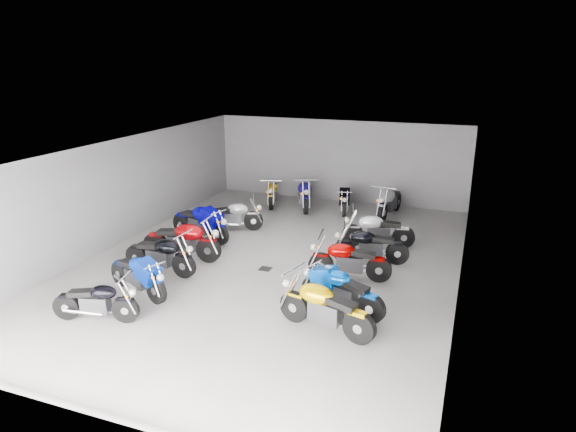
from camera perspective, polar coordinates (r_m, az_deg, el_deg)
name	(u,v)px	position (r m, az deg, el deg)	size (l,w,h in m)	color
ground	(272,262)	(14.50, -1.77, -5.17)	(14.00, 14.00, 0.00)	#A19E99
wall_back	(339,161)	(20.43, 5.67, 6.10)	(10.00, 0.10, 3.20)	slate
wall_left	(120,192)	(16.46, -18.17, 2.58)	(0.10, 14.00, 3.20)	slate
wall_right	(465,229)	(13.00, 19.04, -1.32)	(0.10, 14.00, 3.20)	slate
ceiling	(271,149)	(13.60, -1.89, 7.47)	(10.00, 14.00, 0.04)	black
drain_grate	(265,269)	(14.07, -2.54, -5.88)	(0.32, 0.32, 0.01)	black
motorcycle_left_a	(96,301)	(12.01, -20.51, -8.86)	(1.91, 0.62, 0.86)	black
motorcycle_left_b	(138,275)	(12.94, -16.33, -6.30)	(2.06, 0.88, 0.94)	black
motorcycle_left_c	(161,255)	(14.02, -13.98, -4.18)	(2.20, 0.46, 0.97)	black
motorcycle_left_d	(182,241)	(14.81, -11.65, -2.69)	(2.37, 0.53, 1.04)	black
motorcycle_left_e	(201,223)	(16.27, -9.69, -0.75)	(2.31, 0.82, 1.04)	black
motorcycle_left_f	(232,216)	(17.04, -6.22, 0.01)	(1.97, 1.00, 0.92)	black
motorcycle_right_b	(325,308)	(10.86, 4.08, -10.13)	(2.24, 0.73, 1.00)	black
motorcycle_right_c	(341,291)	(11.68, 5.89, -8.26)	(2.10, 0.79, 0.95)	black
motorcycle_right_d	(349,260)	(13.35, 6.76, -4.92)	(2.16, 0.52, 0.95)	black
motorcycle_right_e	(370,246)	(14.46, 9.08, -3.30)	(2.08, 0.65, 0.93)	black
motorcycle_right_f	(377,230)	(15.72, 9.90, -1.56)	(2.16, 0.70, 0.97)	black
motorcycle_back_b	(273,192)	(19.91, -1.72, 2.64)	(0.76, 2.04, 0.92)	black
motorcycle_back_c	(304,194)	(19.47, 1.80, 2.50)	(1.09, 2.24, 1.04)	black
motorcycle_back_d	(344,199)	(19.17, 6.29, 1.93)	(0.65, 2.02, 0.90)	black
motorcycle_back_e	(390,202)	(18.78, 11.22, 1.56)	(0.55, 2.30, 1.01)	black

